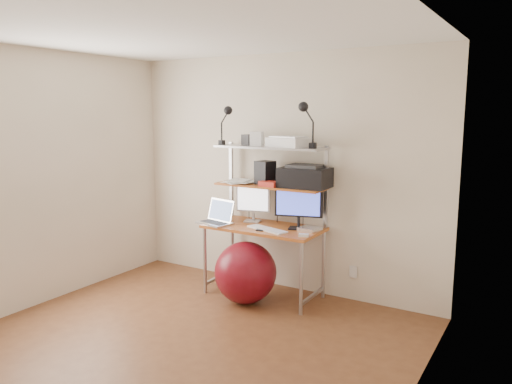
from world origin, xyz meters
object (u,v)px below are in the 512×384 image
laptop (218,218)px  exercise_ball (246,272)px  monitor_silver (253,201)px  printer (305,177)px  monitor_black (299,205)px

laptop → exercise_ball: 0.66m
laptop → exercise_ball: laptop is taller
monitor_silver → printer: size_ratio=0.83×
laptop → monitor_black: bearing=26.7°
printer → exercise_ball: size_ratio=0.79×
monitor_silver → exercise_ball: (0.15, -0.40, -0.65)m
monitor_black → printer: (0.03, 0.08, 0.28)m
monitor_silver → monitor_black: bearing=-20.3°
monitor_silver → exercise_ball: size_ratio=0.66×
monitor_silver → laptop: monitor_silver is taller
monitor_black → printer: size_ratio=0.97×
laptop → printer: size_ratio=0.82×
exercise_ball → laptop: bearing=162.4°
printer → monitor_silver: bearing=-178.8°
printer → exercise_ball: printer is taller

